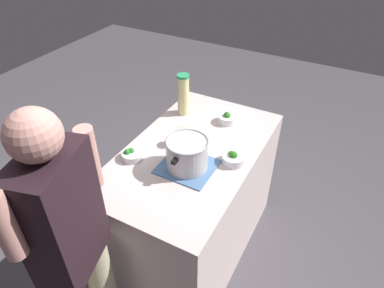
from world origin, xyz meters
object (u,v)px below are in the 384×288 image
Objects in this scene: mason_jar at (181,137)px; broccoli_bowl_center at (233,158)px; person_cook at (74,253)px; cooking_pot at (187,153)px; broccoli_bowl_front at (227,118)px; lemonade_pitcher at (183,95)px; broccoli_bowl_back at (132,155)px.

mason_jar is 0.83× the size of broccoli_bowl_center.
person_cook reaches higher than broccoli_bowl_center.
person_cook is (0.94, -0.39, -0.03)m from broccoli_bowl_center.
cooking_pot is 2.30× the size of broccoli_bowl_center.
broccoli_bowl_front is 0.91× the size of broccoli_bowl_center.
cooking_pot is 0.24m from mason_jar.
cooking_pot is 2.76× the size of mason_jar.
broccoli_bowl_center is at bearing 157.50° from person_cook.
cooking_pot is at bearing 31.42° from lemonade_pitcher.
cooking_pot is 0.19× the size of person_cook.
person_cook is at bearing -22.50° from broccoli_bowl_center.
mason_jar is 0.91× the size of broccoli_bowl_front.
lemonade_pitcher is 0.18× the size of person_cook.
broccoli_bowl_front is at bearing 157.21° from mason_jar.
broccoli_bowl_back is (0.64, -0.35, -0.01)m from broccoli_bowl_front.
mason_jar is (0.34, 0.17, -0.09)m from lemonade_pitcher.
broccoli_bowl_front is 1.34m from person_cook.
lemonade_pitcher is 2.20× the size of broccoli_bowl_center.
cooking_pot is at bearing -52.77° from broccoli_bowl_center.
cooking_pot reaches higher than broccoli_bowl_front.
mason_jar is 0.88× the size of broccoli_bowl_back.
person_cook is at bearing -12.18° from cooking_pot.
lemonade_pitcher is at bearing 178.06° from broccoli_bowl_back.
mason_jar is 0.95m from person_cook.
cooking_pot is at bearing -1.36° from broccoli_bowl_front.
mason_jar is at bearing -141.39° from cooking_pot.
mason_jar is at bearing 27.03° from lemonade_pitcher.
broccoli_bowl_front is 0.73m from broccoli_bowl_back.
lemonade_pitcher is at bearing -148.58° from cooking_pot.
broccoli_bowl_front is at bearing 96.44° from lemonade_pitcher.
broccoli_bowl_back is at bearing -65.53° from broccoli_bowl_center.
person_cook is at bearing 6.72° from lemonade_pitcher.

